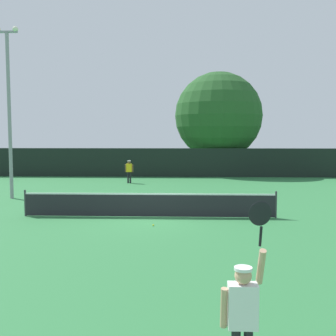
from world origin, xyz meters
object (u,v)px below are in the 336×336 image
light_pole (9,103)px  parked_car_mid (231,161)px  player_receiving (129,169)px  player_serving (243,307)px  tennis_ball (153,225)px  large_tree (218,116)px  parked_car_near (131,162)px  parked_car_far (274,161)px

light_pole → parked_car_mid: (13.60, 18.36, -4.18)m
player_receiving → parked_car_mid: (8.37, 11.46, -0.17)m
player_serving → parked_car_mid: player_serving is taller
player_serving → player_receiving: bearing=101.4°
player_serving → tennis_ball: size_ratio=35.62×
large_tree → parked_car_mid: bearing=68.5°
player_receiving → large_tree: (6.73, 7.30, 4.01)m
player_serving → tennis_ball: 9.39m
player_serving → parked_car_near: player_serving is taller
player_serving → light_pole: (-9.70, 15.26, 3.90)m
light_pole → tennis_ball: bearing=-37.9°
large_tree → parked_car_far: bearing=38.4°
parked_car_near → player_receiving: bearing=-77.0°
light_pole → parked_car_mid: light_pole is taller
light_pole → large_tree: (11.96, 14.19, 0.01)m
player_serving → player_receiving: size_ratio=1.55×
player_serving → parked_car_mid: bearing=83.4°
tennis_ball → parked_car_far: 26.84m
tennis_ball → light_pole: size_ratio=0.01×
light_pole → parked_car_near: size_ratio=2.00×
player_receiving → light_pole: (-5.23, -6.89, 4.01)m
tennis_ball → light_pole: (-7.85, 6.11, 4.92)m
parked_car_near → player_serving: bearing=-73.5°
light_pole → large_tree: light_pole is taller
parked_car_near → tennis_ball: bearing=-74.1°
light_pole → parked_car_near: (4.13, 16.53, -4.18)m
light_pole → parked_car_far: (17.79, 18.81, -4.18)m
tennis_ball → player_receiving: bearing=101.4°
player_receiving → parked_car_near: bearing=-83.5°
player_serving → parked_car_mid: size_ratio=0.55×
parked_car_near → parked_car_far: (13.66, 2.28, 0.00)m
large_tree → parked_car_far: large_tree is taller
large_tree → tennis_ball: bearing=-101.4°
player_receiving → player_serving: bearing=101.4°
parked_car_mid → parked_car_far: 4.21m
tennis_ball → parked_car_mid: (5.74, 24.47, 0.74)m
large_tree → parked_car_near: (-7.83, 2.34, -4.18)m
player_receiving → tennis_ball: (2.63, -13.00, -0.91)m
tennis_ball → parked_car_near: size_ratio=0.02×
player_receiving → parked_car_mid: parked_car_mid is taller
player_receiving → light_pole: size_ratio=0.18×
player_serving → light_pole: light_pole is taller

